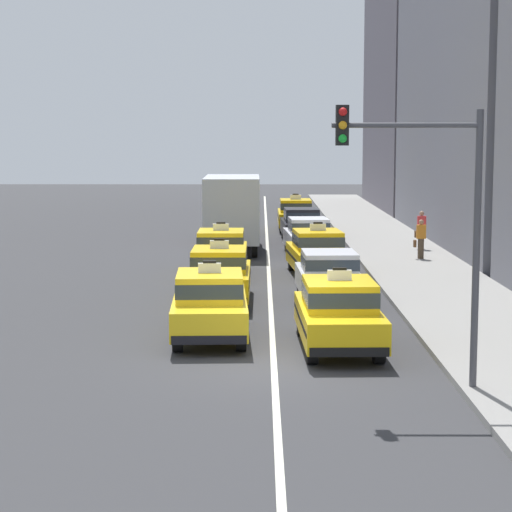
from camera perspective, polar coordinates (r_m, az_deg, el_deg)
The scene contains 17 objects.
ground_plane at distance 21.36m, azimuth 1.06°, elevation -6.52°, with size 160.00×160.00×0.00m, color #353538.
lane_stripe_left_right at distance 41.07m, azimuth 0.70°, elevation 0.05°, with size 0.14×80.00×0.01m, color silver.
sidewalk_curb at distance 36.57m, azimuth 9.56°, elevation -0.80°, with size 4.00×90.00×0.15m, color gray.
taxi_left_nearest at distance 24.21m, azimuth -2.71°, elevation -2.78°, with size 2.00×4.63×1.96m.
taxi_left_second at distance 29.32m, azimuth -2.14°, elevation -1.05°, with size 1.82×4.56×1.96m.
taxi_left_third at distance 34.84m, azimuth -2.05°, elevation 0.24°, with size 1.85×4.57×1.96m.
box_truck_left_fourth at distance 42.50m, azimuth -1.38°, elevation 2.69°, with size 2.35×6.98×3.27m.
sedan_left_fifth at distance 49.45m, azimuth -1.23°, elevation 2.22°, with size 2.00×4.39×1.58m.
taxi_right_nearest at distance 23.05m, azimuth 4.84°, elevation -3.30°, with size 1.94×4.61×1.96m.
sedan_right_second at distance 29.24m, azimuth 4.29°, elevation -1.15°, with size 1.90×4.35×1.58m.
taxi_right_third at distance 34.88m, azimuth 3.60°, elevation 0.23°, with size 2.13×4.68×1.96m.
sedan_right_fourth at distance 40.97m, azimuth 3.07°, elevation 1.21°, with size 2.03×4.40×1.58m.
sedan_right_fifth at distance 46.37m, azimuth 2.66°, elevation 1.90°, with size 1.91×4.36×1.58m.
taxi_right_sixth at distance 51.71m, azimuth 2.32°, elevation 2.46°, with size 1.84×4.57×1.96m.
pedestrian_near_crosswalk at distance 39.18m, azimuth 9.58°, elevation 0.97°, with size 0.47×0.24×1.56m.
pedestrian_mid_block at distance 42.52m, azimuth 9.61°, elevation 1.50°, with size 0.47×0.24×1.64m.
traffic_light_pole at distance 18.90m, azimuth 9.97°, elevation 3.35°, with size 2.87×0.33×5.58m.
Camera 1 is at (-0.28, -20.76, 5.01)m, focal length 68.56 mm.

